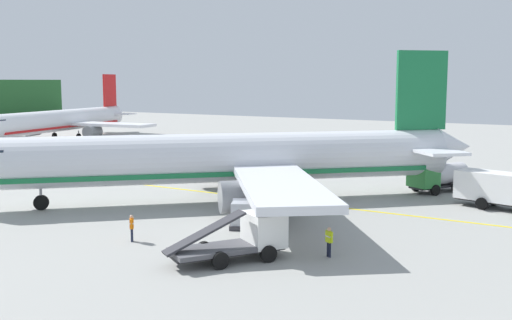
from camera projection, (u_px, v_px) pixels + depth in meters
The scene contains 11 objects.
airliner_foreground at pixel (232, 159), 47.08m from camera, with size 31.64×32.70×11.90m.
airliner_mid_apron at pixel (63, 121), 97.71m from camera, with size 37.00×30.80×10.65m.
service_truck_baggage at pixel (500, 189), 44.56m from camera, with size 3.59×6.72×2.70m.
service_truck_catering at pixel (438, 176), 51.52m from camera, with size 5.74×4.38×2.40m.
service_truck_pushback at pixel (246, 237), 32.10m from camera, with size 6.33×5.11×2.63m.
cargo_container_near at pixel (245, 215), 38.86m from camera, with size 2.39×2.39×1.87m.
crew_marshaller at pixel (132, 226), 35.56m from camera, with size 0.50×0.47×1.60m.
crew_loader_left at pixel (301, 185), 49.09m from camera, with size 0.53×0.45×1.69m.
crew_loader_right at pixel (302, 193), 45.20m from camera, with size 0.43×0.55×1.79m.
crew_supervisor at pixel (329, 239), 32.43m from camera, with size 0.44×0.54×1.64m.
apron_guide_line at pixel (297, 203), 47.10m from camera, with size 0.30×60.00×0.01m, color yellow.
Camera 1 is at (-19.53, -1.33, 9.40)m, focal length 42.42 mm.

